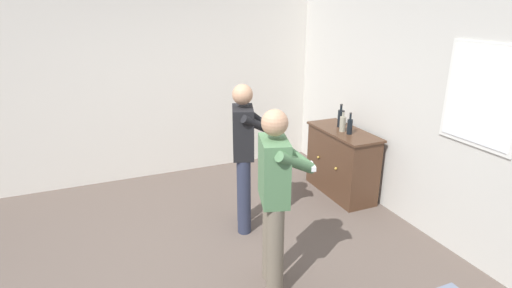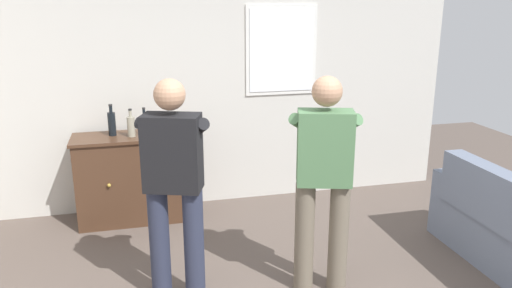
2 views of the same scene
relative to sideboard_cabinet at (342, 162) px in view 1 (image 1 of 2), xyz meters
The scene contains 9 objects.
ground 2.54m from the sideboard_cabinet, 66.79° to the right, with size 10.40×10.40×0.00m, color brown.
wall_back_with_window 1.43m from the sideboard_cabinet, 19.74° to the left, with size 5.20×0.15×2.80m.
wall_side_left 3.00m from the sideboard_cabinet, 126.05° to the right, with size 0.12×5.20×2.80m, color silver.
sideboard_cabinet is the anchor object (origin of this frame).
bottle_wine_green 0.56m from the sideboard_cabinet, 60.67° to the right, with size 0.08×0.08×0.28m.
bottle_liquor_amber 0.58m from the sideboard_cabinet, 10.80° to the right, with size 0.07×0.07×0.28m.
bottle_spirits_clear 0.60m from the sideboard_cabinet, 165.32° to the left, with size 0.08×0.08×0.31m.
person_standing_left 1.63m from the sideboard_cabinet, 78.39° to the right, with size 0.53×0.52×1.68m.
person_standing_right 2.23m from the sideboard_cabinet, 50.02° to the right, with size 0.53×0.52×1.68m.
Camera 1 is at (3.17, -0.71, 2.46)m, focal length 28.00 mm.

